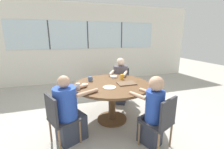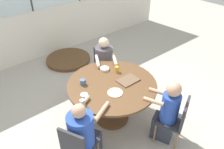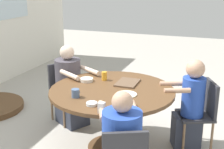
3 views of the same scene
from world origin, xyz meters
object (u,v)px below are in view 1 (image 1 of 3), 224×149
person_man_blue_shirt (69,113)px  bowl_white_shallow (85,85)px  folded_table_stack (104,83)px  juice_glass (122,77)px  person_woman_green_shirt (152,114)px  milk_carton_small (78,86)px  bowl_cereal (114,77)px  coffee_mug (90,79)px  person_man_teal_shirt (120,83)px  chair_for_man_teal_shirt (121,81)px  chair_for_man_blue_shirt (58,116)px  chair_for_woman_green_shirt (162,120)px

person_man_blue_shirt → bowl_white_shallow: (0.33, 0.43, 0.30)m
folded_table_stack → juice_glass: bearing=-93.8°
person_woman_green_shirt → milk_carton_small: 1.30m
person_man_blue_shirt → bowl_white_shallow: bearing=117.5°
person_woman_green_shirt → person_man_blue_shirt: person_woman_green_shirt is taller
person_woman_green_shirt → bowl_cereal: person_woman_green_shirt is taller
person_woman_green_shirt → coffee_mug: (-0.75, 1.15, 0.30)m
juice_glass → milk_carton_small: juice_glass is taller
person_man_blue_shirt → milk_carton_small: (0.19, 0.27, 0.34)m
person_man_blue_shirt → folded_table_stack: bearing=129.3°
person_man_teal_shirt → milk_carton_small: bearing=70.2°
bowl_cereal → person_man_blue_shirt: bearing=-141.6°
coffee_mug → bowl_cereal: (0.54, 0.11, -0.03)m
folded_table_stack → chair_for_man_teal_shirt: bearing=-84.1°
chair_for_man_teal_shirt → milk_carton_small: size_ratio=7.91×
chair_for_man_blue_shirt → juice_glass: size_ratio=7.72×
person_man_blue_shirt → bowl_white_shallow: size_ratio=9.63×
bowl_cereal → folded_table_stack: bearing=82.1°
person_woman_green_shirt → chair_for_woman_green_shirt: bearing=-90.0°
bowl_cereal → person_man_teal_shirt: bearing=52.7°
chair_for_man_blue_shirt → folded_table_stack: (1.42, 2.75, -0.46)m
chair_for_man_teal_shirt → folded_table_stack: bearing=-53.8°
chair_for_man_blue_shirt → bowl_white_shallow: 0.75m
chair_for_woman_green_shirt → bowl_cereal: bearing=77.8°
person_man_blue_shirt → person_man_teal_shirt: 1.79m
bowl_white_shallow → folded_table_stack: bowl_white_shallow is taller
person_woman_green_shirt → juice_glass: 1.12m
chair_for_man_teal_shirt → person_man_blue_shirt: (-1.40, -1.36, -0.01)m
chair_for_man_teal_shirt → folded_table_stack: size_ratio=0.75×
person_woman_green_shirt → milk_carton_small: person_woman_green_shirt is taller
chair_for_man_teal_shirt → bowl_white_shallow: chair_for_man_teal_shirt is taller
folded_table_stack → person_man_blue_shirt: bearing=-115.4°
bowl_white_shallow → bowl_cereal: 0.77m
bowl_white_shallow → bowl_cereal: bearing=28.4°
chair_for_man_teal_shirt → juice_glass: (-0.27, -0.75, 0.33)m
bowl_white_shallow → folded_table_stack: size_ratio=0.10×
person_man_teal_shirt → milk_carton_small: person_man_teal_shirt is taller
chair_for_man_blue_shirt → bowl_white_shallow: (0.48, 0.50, 0.29)m
chair_for_man_blue_shirt → bowl_cereal: chair_for_man_blue_shirt is taller
coffee_mug → juice_glass: bearing=-6.6°
chair_for_woman_green_shirt → juice_glass: juice_glass is taller
chair_for_man_blue_shirt → person_woman_green_shirt: size_ratio=0.75×
coffee_mug → bowl_white_shallow: coffee_mug is taller
person_man_blue_shirt → chair_for_man_blue_shirt: bearing=-90.0°
chair_for_woman_green_shirt → person_man_teal_shirt: 1.83m
person_man_teal_shirt → juice_glass: (-0.19, -0.60, 0.33)m
coffee_mug → folded_table_stack: bearing=68.2°
chair_for_man_blue_shirt → bowl_white_shallow: bearing=111.0°
juice_glass → chair_for_woman_green_shirt: bearing=-83.0°
juice_glass → person_man_teal_shirt: bearing=72.6°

